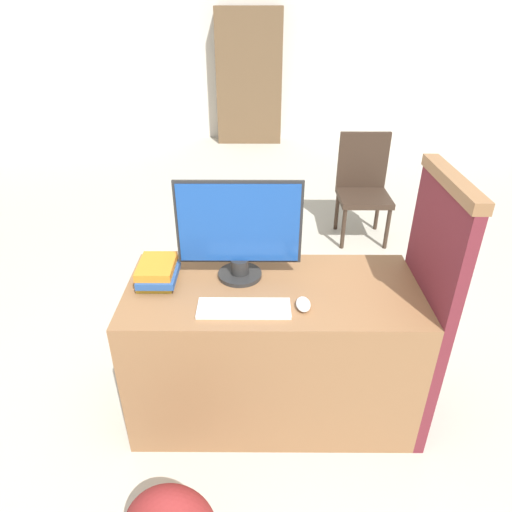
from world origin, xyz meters
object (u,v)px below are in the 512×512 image
object	(u,v)px
keyboard	(244,308)
mouse	(303,304)
book_stack	(158,273)
far_chair	(363,184)
monitor	(239,231)

from	to	relation	value
keyboard	mouse	xyz separation A→B (m)	(0.26, 0.02, 0.01)
keyboard	mouse	distance (m)	0.26
book_stack	far_chair	xyz separation A→B (m)	(1.41, 2.00, -0.31)
book_stack	monitor	bearing A→B (deg)	8.26
keyboard	monitor	bearing A→B (deg)	95.61
monitor	mouse	world-z (taller)	monitor
book_stack	far_chair	size ratio (longest dim) A/B	0.26
monitor	keyboard	bearing A→B (deg)	-84.39
monitor	far_chair	bearing A→B (deg)	62.37
mouse	keyboard	bearing A→B (deg)	-175.80
monitor	keyboard	distance (m)	0.37
keyboard	book_stack	xyz separation A→B (m)	(-0.41, 0.22, 0.04)
monitor	far_chair	distance (m)	2.25
keyboard	far_chair	xyz separation A→B (m)	(0.99, 2.22, -0.27)
mouse	book_stack	size ratio (longest dim) A/B	0.45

